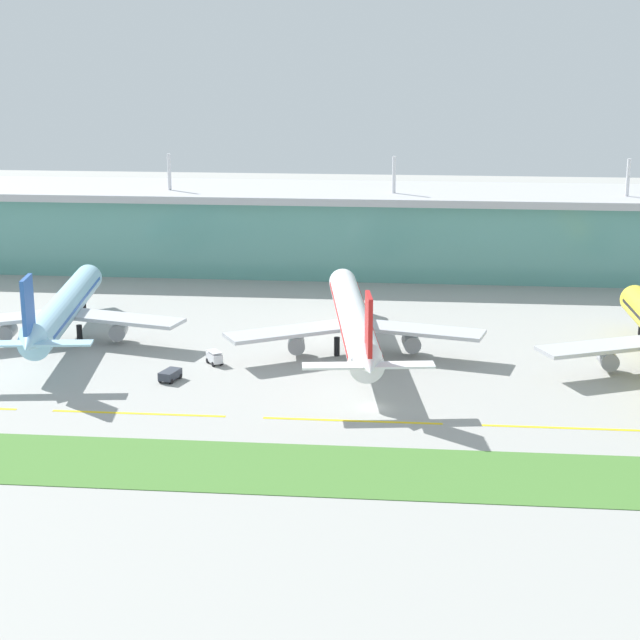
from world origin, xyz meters
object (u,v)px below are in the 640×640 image
Objects in this scene: pushback_tug at (170,375)px; baggage_cart at (214,358)px; airliner_middle at (354,320)px; airliner_near at (63,309)px.

baggage_cart reaches higher than pushback_tug.
airliner_middle is at bearing 32.63° from pushback_tug.
baggage_cart is (-24.78, -9.38, -5.19)m from airliner_middle.
airliner_near is 35.06m from pushback_tug.
airliner_near and airliner_middle have the same top height.
airliner_middle is at bearing 20.73° from baggage_cart.
pushback_tug is 1.23× the size of baggage_cart.
airliner_near reaches higher than baggage_cart.
baggage_cart is (5.81, 10.21, 0.16)m from pushback_tug.
pushback_tug is (26.41, -22.43, -5.35)m from airliner_near.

